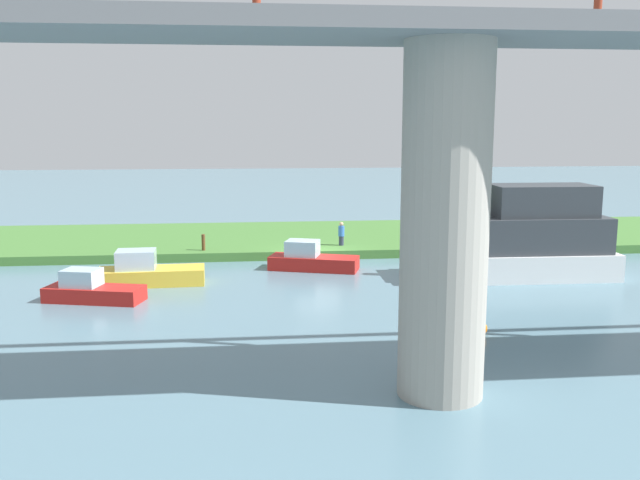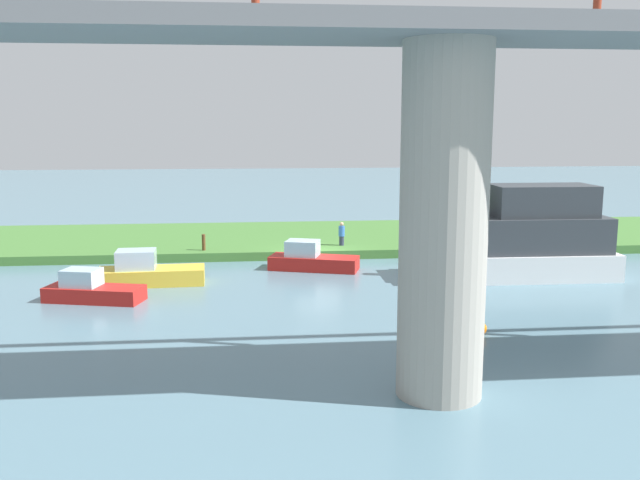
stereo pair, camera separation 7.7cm
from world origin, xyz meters
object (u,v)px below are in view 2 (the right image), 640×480
at_px(mooring_post, 204,242).
at_px(pontoon_yellow, 148,272).
at_px(riverboat_paddlewheel, 91,290).
at_px(motorboat_red, 521,240).
at_px(bridge_pylon, 443,224).
at_px(skiff_small, 311,259).
at_px(marker_buoy, 480,328).
at_px(person_on_bank, 342,234).

bearing_deg(mooring_post, pontoon_yellow, 69.37).
height_order(riverboat_paddlewheel, pontoon_yellow, pontoon_yellow).
relative_size(mooring_post, riverboat_paddlewheel, 0.21).
xyz_separation_m(mooring_post, riverboat_paddlewheel, (4.26, 9.04, -0.46)).
bearing_deg(mooring_post, motorboat_red, 158.26).
xyz_separation_m(bridge_pylon, mooring_post, (7.94, -20.75, -3.95)).
bearing_deg(skiff_small, mooring_post, -31.04).
xyz_separation_m(motorboat_red, marker_buoy, (5.12, 9.09, -1.63)).
xyz_separation_m(motorboat_red, riverboat_paddlewheel, (20.32, 2.63, -1.38)).
distance_m(bridge_pylon, skiff_small, 17.92).
xyz_separation_m(bridge_pylon, riverboat_paddlewheel, (12.21, -11.72, -4.41)).
bearing_deg(riverboat_paddlewheel, skiff_small, -151.25).
height_order(bridge_pylon, skiff_small, bridge_pylon).
relative_size(person_on_bank, mooring_post, 1.52).
bearing_deg(marker_buoy, mooring_post, -54.78).
distance_m(person_on_bank, motorboat_red, 10.82).
xyz_separation_m(mooring_post, motorboat_red, (-16.06, 6.41, 0.93)).
bearing_deg(motorboat_red, pontoon_yellow, -1.06).
bearing_deg(motorboat_red, mooring_post, -21.74).
xyz_separation_m(person_on_bank, motorboat_red, (-8.05, 7.21, 0.68)).
distance_m(bridge_pylon, riverboat_paddlewheel, 17.48).
bearing_deg(pontoon_yellow, riverboat_paddlewheel, 56.34).
height_order(motorboat_red, marker_buoy, motorboat_red).
relative_size(bridge_pylon, marker_buoy, 19.63).
bearing_deg(skiff_small, bridge_pylon, 97.01).
relative_size(bridge_pylon, pontoon_yellow, 1.92).
relative_size(skiff_small, marker_buoy, 9.82).
relative_size(person_on_bank, skiff_small, 0.28).
relative_size(bridge_pylon, mooring_post, 10.73).
relative_size(mooring_post, pontoon_yellow, 0.18).
bearing_deg(riverboat_paddlewheel, pontoon_yellow, -123.66).
distance_m(motorboat_red, skiff_small, 10.73).
bearing_deg(person_on_bank, pontoon_yellow, 33.69).
xyz_separation_m(pontoon_yellow, skiff_small, (-8.11, -2.56, -0.05)).
relative_size(mooring_post, skiff_small, 0.19).
distance_m(mooring_post, pontoon_yellow, 6.49).
distance_m(person_on_bank, skiff_small, 4.88).
xyz_separation_m(riverboat_paddlewheel, pontoon_yellow, (-1.98, -2.97, 0.10)).
xyz_separation_m(bridge_pylon, person_on_bank, (-0.07, -21.55, -3.71)).
distance_m(mooring_post, marker_buoy, 18.99).
height_order(bridge_pylon, motorboat_red, bridge_pylon).
bearing_deg(mooring_post, riverboat_paddlewheel, 64.75).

